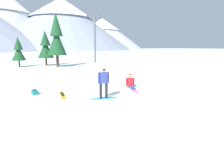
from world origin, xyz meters
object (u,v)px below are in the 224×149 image
at_px(pine_tree_tall, 45,46).
at_px(ski_lift_tower, 95,36).
at_px(pine_tree_twin, 57,37).
at_px(trail_marker_pole, 105,77).
at_px(pine_tree_short, 18,51).
at_px(loose_snowboard_far_spare, 62,95).
at_px(snowboarder_foreground, 104,82).
at_px(snowboarder_midground, 131,83).
at_px(backpack_teal, 35,92).

distance_m(pine_tree_tall, ski_lift_tower, 9.14).
bearing_deg(pine_tree_twin, trail_marker_pole, -85.71).
bearing_deg(pine_tree_short, loose_snowboard_far_spare, -80.09).
relative_size(pine_tree_twin, pine_tree_short, 1.79).
bearing_deg(pine_tree_short, trail_marker_pole, -70.49).
xyz_separation_m(pine_tree_tall, ski_lift_tower, (8.72, 1.92, 1.95)).
xyz_separation_m(snowboarder_foreground, pine_tree_tall, (-1.48, 20.85, 2.02)).
bearing_deg(snowboarder_midground, pine_tree_twin, 99.62).
xyz_separation_m(trail_marker_pole, pine_tree_tall, (-2.55, 18.42, 2.14)).
height_order(snowboarder_midground, trail_marker_pole, trail_marker_pole).
height_order(loose_snowboard_far_spare, pine_tree_tall, pine_tree_tall).
bearing_deg(pine_tree_tall, snowboarder_midground, -77.73).
xyz_separation_m(loose_snowboard_far_spare, backpack_teal, (-1.49, 0.92, 0.11)).
bearing_deg(loose_snowboard_far_spare, trail_marker_pole, 14.72).
bearing_deg(loose_snowboard_far_spare, pine_tree_tall, 88.52).
bearing_deg(pine_tree_short, snowboarder_foreground, -75.49).
height_order(snowboarder_midground, pine_tree_tall, pine_tree_tall).
bearing_deg(pine_tree_tall, snowboarder_foreground, -85.93).
bearing_deg(ski_lift_tower, backpack_teal, -117.87).
bearing_deg(pine_tree_tall, trail_marker_pole, -82.11).
bearing_deg(pine_tree_short, ski_lift_tower, 11.73).
bearing_deg(pine_tree_tall, pine_tree_short, -169.91).
distance_m(pine_tree_tall, pine_tree_twin, 3.28).
xyz_separation_m(loose_snowboard_far_spare, pine_tree_short, (-3.24, 18.56, 2.34)).
relative_size(pine_tree_tall, pine_tree_short, 1.25).
bearing_deg(snowboarder_foreground, trail_marker_pole, 66.21).
height_order(snowboarder_foreground, pine_tree_short, pine_tree_short).
relative_size(backpack_teal, trail_marker_pole, 0.34).
bearing_deg(trail_marker_pole, snowboarder_foreground, -113.79).
xyz_separation_m(pine_tree_twin, ski_lift_tower, (7.34, 4.62, 0.69)).
bearing_deg(snowboarder_midground, snowboarder_foreground, -148.08).
bearing_deg(loose_snowboard_far_spare, pine_tree_twin, 83.54).
bearing_deg(ski_lift_tower, loose_snowboard_far_spare, -113.54).
bearing_deg(loose_snowboard_far_spare, pine_tree_short, 99.91).
distance_m(snowboarder_foreground, loose_snowboard_far_spare, 2.72).
xyz_separation_m(pine_tree_tall, pine_tree_short, (-3.74, -0.67, -0.58)).
bearing_deg(pine_tree_twin, snowboarder_midground, -80.38).
bearing_deg(ski_lift_tower, trail_marker_pole, -106.85).
xyz_separation_m(loose_snowboard_far_spare, trail_marker_pole, (3.05, 0.80, 0.78)).
bearing_deg(loose_snowboard_far_spare, ski_lift_tower, 66.46).
relative_size(loose_snowboard_far_spare, pine_tree_twin, 0.22).
bearing_deg(loose_snowboard_far_spare, backpack_teal, 148.36).
bearing_deg(trail_marker_pole, backpack_teal, 178.54).
distance_m(pine_tree_tall, pine_tree_short, 3.84).
relative_size(snowboarder_foreground, pine_tree_short, 0.40).
height_order(snowboarder_foreground, loose_snowboard_far_spare, snowboarder_foreground).
bearing_deg(backpack_teal, pine_tree_tall, 83.82).
height_order(snowboarder_foreground, ski_lift_tower, ski_lift_tower).
xyz_separation_m(snowboarder_foreground, pine_tree_twin, (-0.11, 18.15, 3.29)).
distance_m(snowboarder_midground, backpack_teal, 6.22).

